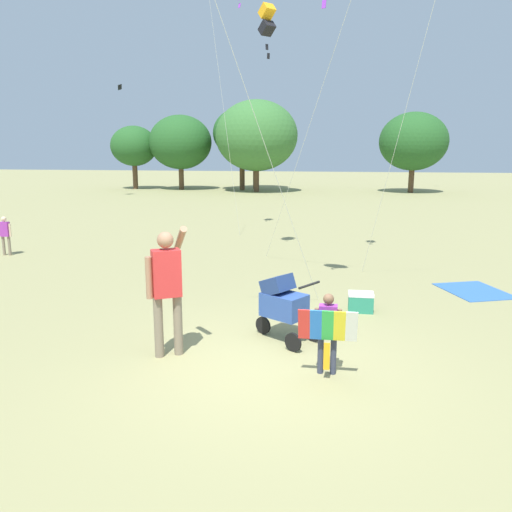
{
  "coord_description": "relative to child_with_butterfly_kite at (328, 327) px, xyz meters",
  "views": [
    {
      "loc": [
        0.84,
        -6.37,
        2.88
      ],
      "look_at": [
        -0.34,
        1.08,
        1.3
      ],
      "focal_mm": 35.98,
      "sensor_mm": 36.0,
      "label": 1
    }
  ],
  "objects": [
    {
      "name": "cooler_box",
      "position": [
        0.55,
        2.76,
        -0.47
      ],
      "size": [
        0.45,
        0.33,
        0.35
      ],
      "color": "#288466",
      "rests_on": "ground"
    },
    {
      "name": "ground_plane",
      "position": [
        -0.77,
        0.08,
        -0.65
      ],
      "size": [
        120.0,
        120.0,
        0.0
      ],
      "primitive_type": "plane",
      "color": "#938E5B"
    },
    {
      "name": "kite_green_novelty",
      "position": [
        -1.78,
        7.21,
        5.33
      ],
      "size": [
        2.36,
        3.95,
        6.4
      ],
      "color": "#F4A319",
      "rests_on": "ground"
    },
    {
      "name": "stroller",
      "position": [
        -0.69,
        1.14,
        -0.04
      ],
      "size": [
        1.07,
        0.88,
        1.03
      ],
      "color": "black",
      "rests_on": "ground"
    },
    {
      "name": "picnic_blanket",
      "position": [
        2.92,
        4.48,
        -0.64
      ],
      "size": [
        1.53,
        1.69,
        0.02
      ],
      "primitive_type": "cube",
      "rotation": [
        0.0,
        0.0,
        0.35
      ],
      "color": "#3366B2",
      "rests_on": "ground"
    },
    {
      "name": "person_adult_flyer",
      "position": [
        -2.23,
        0.3,
        0.42
      ],
      "size": [
        0.57,
        0.69,
        1.86
      ],
      "color": "#7F705B",
      "rests_on": "ground"
    },
    {
      "name": "person_red_shirt",
      "position": [
        -8.87,
        6.31,
        -0.01
      ],
      "size": [
        0.35,
        0.16,
        1.08
      ],
      "color": "#7F705B",
      "rests_on": "ground"
    },
    {
      "name": "child_with_butterfly_kite",
      "position": [
        0.0,
        0.0,
        0.0
      ],
      "size": [
        0.74,
        0.33,
        1.08
      ],
      "color": "#33384C",
      "rests_on": "ground"
    },
    {
      "name": "treeline_distant",
      "position": [
        -2.37,
        29.1,
        2.95
      ],
      "size": [
        38.45,
        6.92,
        6.04
      ],
      "color": "brown",
      "rests_on": "ground"
    }
  ]
}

